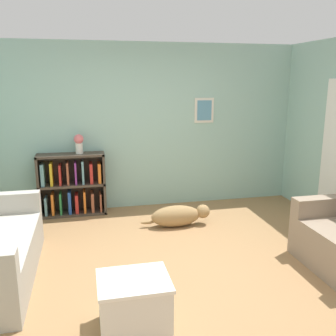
% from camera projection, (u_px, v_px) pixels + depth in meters
% --- Properties ---
extents(ground_plane, '(14.00, 14.00, 0.00)m').
position_uv_depth(ground_plane, '(176.00, 268.00, 4.13)').
color(ground_plane, '#997047').
extents(wall_back, '(5.60, 0.13, 2.60)m').
position_uv_depth(wall_back, '(143.00, 127.00, 5.97)').
color(wall_back, '#93BCB2').
rests_on(wall_back, ground_plane).
extents(bookshelf, '(1.00, 0.31, 0.95)m').
position_uv_depth(bookshelf, '(72.00, 186.00, 5.73)').
color(bookshelf, '#42382D').
rests_on(bookshelf, ground_plane).
extents(coffee_table, '(0.59, 0.49, 0.46)m').
position_uv_depth(coffee_table, '(134.00, 303.00, 3.07)').
color(coffee_table, silver).
rests_on(coffee_table, ground_plane).
extents(dog, '(1.00, 0.27, 0.30)m').
position_uv_depth(dog, '(179.00, 216.00, 5.30)').
color(dog, '#9E7A4C').
rests_on(dog, ground_plane).
extents(vase, '(0.14, 0.14, 0.29)m').
position_uv_depth(vase, '(79.00, 143.00, 5.59)').
color(vase, silver).
rests_on(vase, bookshelf).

